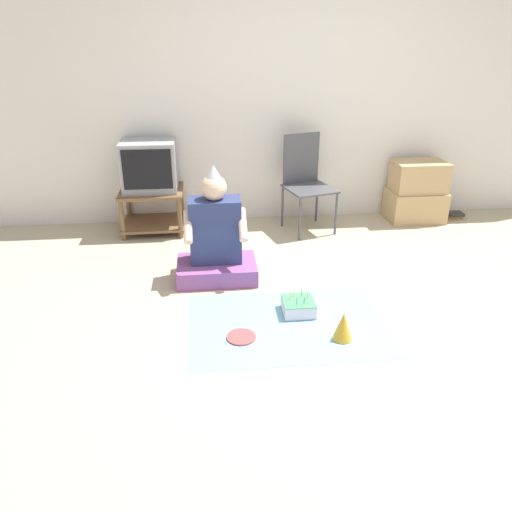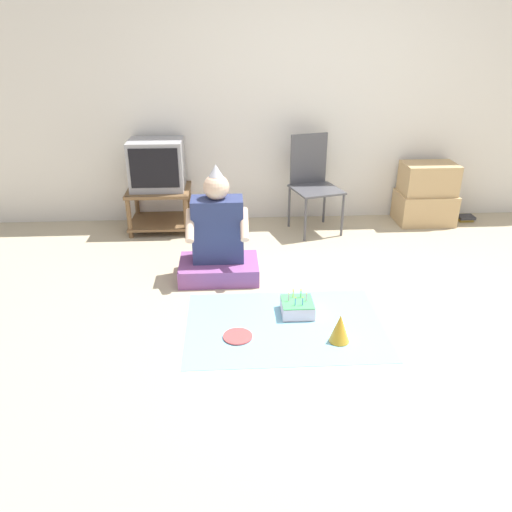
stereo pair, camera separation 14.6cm
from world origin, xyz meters
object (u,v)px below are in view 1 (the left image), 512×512
(book_pile, at_px, (455,215))
(birthday_cake, at_px, (298,306))
(folding_chair, at_px, (306,177))
(person_seated, at_px, (216,242))
(party_hat_blue, at_px, (343,326))
(paper_plate, at_px, (241,337))
(cardboard_box_stack, at_px, (417,193))
(tv, at_px, (149,166))

(book_pile, distance_m, birthday_cake, 2.64)
(folding_chair, xyz_separation_m, book_pile, (1.64, 0.10, -0.48))
(person_seated, height_order, party_hat_blue, person_seated)
(folding_chair, distance_m, paper_plate, 2.12)
(birthday_cake, relative_size, paper_plate, 1.16)
(folding_chair, relative_size, cardboard_box_stack, 1.50)
(book_pile, height_order, person_seated, person_seated)
(paper_plate, bearing_deg, birthday_cake, 32.74)
(person_seated, distance_m, party_hat_blue, 1.26)
(cardboard_box_stack, bearing_deg, party_hat_blue, -122.18)
(book_pile, bearing_deg, tv, -179.74)
(folding_chair, height_order, book_pile, folding_chair)
(folding_chair, relative_size, birthday_cake, 4.13)
(tv, relative_size, folding_chair, 0.55)
(tv, bearing_deg, cardboard_box_stack, 0.20)
(person_seated, xyz_separation_m, paper_plate, (0.13, -0.89, -0.29))
(person_seated, relative_size, paper_plate, 4.76)
(folding_chair, distance_m, cardboard_box_stack, 1.20)
(cardboard_box_stack, height_order, book_pile, cardboard_box_stack)
(folding_chair, relative_size, person_seated, 1.00)
(paper_plate, bearing_deg, party_hat_blue, -7.06)
(folding_chair, bearing_deg, paper_plate, -112.11)
(birthday_cake, distance_m, paper_plate, 0.50)
(tv, relative_size, birthday_cake, 2.27)
(folding_chair, relative_size, party_hat_blue, 4.77)
(folding_chair, bearing_deg, birthday_cake, -102.14)
(tv, bearing_deg, person_seated, -62.08)
(tv, xyz_separation_m, folding_chair, (1.48, -0.08, -0.13))
(book_pile, distance_m, party_hat_blue, 2.73)
(folding_chair, bearing_deg, person_seated, -131.73)
(folding_chair, xyz_separation_m, birthday_cake, (-0.35, -1.63, -0.46))
(party_hat_blue, bearing_deg, person_seated, 128.46)
(birthday_cake, bearing_deg, cardboard_box_stack, 48.44)
(birthday_cake, relative_size, party_hat_blue, 1.15)
(book_pile, height_order, paper_plate, book_pile)
(tv, height_order, birthday_cake, tv)
(person_seated, relative_size, birthday_cake, 4.12)
(person_seated, bearing_deg, paper_plate, -81.86)
(person_seated, bearing_deg, cardboard_box_stack, 27.96)
(tv, distance_m, cardboard_box_stack, 2.69)
(birthday_cake, bearing_deg, folding_chair, 77.86)
(tv, xyz_separation_m, paper_plate, (0.71, -1.99, -0.63))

